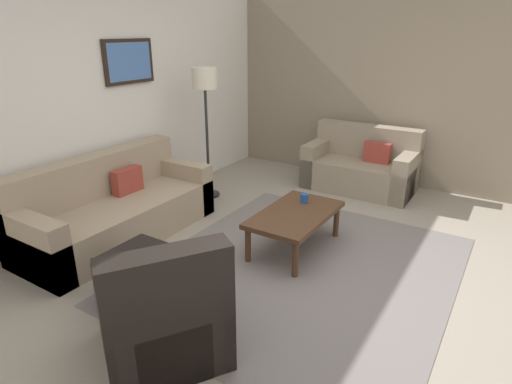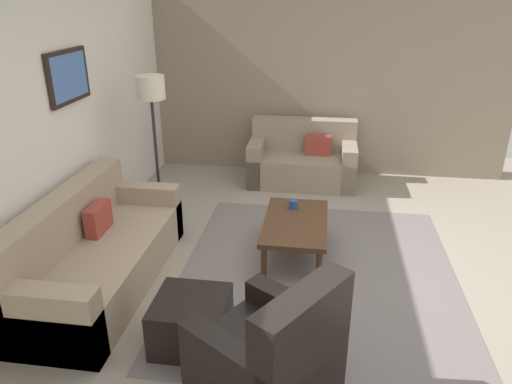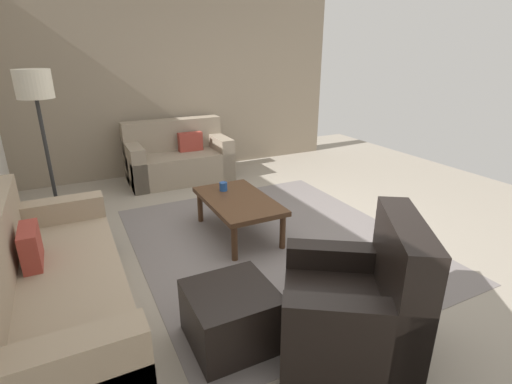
{
  "view_description": "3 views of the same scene",
  "coord_description": "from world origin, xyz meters",
  "views": [
    {
      "loc": [
        -3.26,
        -1.55,
        2.16
      ],
      "look_at": [
        -0.06,
        0.48,
        0.72
      ],
      "focal_mm": 30.04,
      "sensor_mm": 36.0,
      "label": 1
    },
    {
      "loc": [
        -4.02,
        0.02,
        2.58
      ],
      "look_at": [
        0.12,
        0.63,
        0.8
      ],
      "focal_mm": 33.37,
      "sensor_mm": 36.0,
      "label": 2
    },
    {
      "loc": [
        -3.08,
        1.76,
        1.88
      ],
      "look_at": [
        -0.06,
        0.24,
        0.61
      ],
      "focal_mm": 26.85,
      "sensor_mm": 36.0,
      "label": 3
    }
  ],
  "objects": [
    {
      "name": "armchair_leather",
      "position": [
        -1.57,
        0.27,
        0.31
      ],
      "size": [
        1.11,
        1.11,
        0.95
      ],
      "color": "black",
      "rests_on": "ground_plane"
    },
    {
      "name": "cup",
      "position": [
        0.63,
        0.3,
        0.46
      ],
      "size": [
        0.09,
        0.09,
        0.1
      ],
      "primitive_type": "cylinder",
      "color": "#1E478C",
      "rests_on": "coffee_table"
    },
    {
      "name": "coffee_table",
      "position": [
        0.34,
        0.25,
        0.36
      ],
      "size": [
        1.1,
        0.64,
        0.41
      ],
      "color": "#472D1C",
      "rests_on": "ground_plane"
    },
    {
      "name": "couch_main",
      "position": [
        -0.44,
        2.1,
        0.3
      ],
      "size": [
        2.18,
        0.91,
        0.88
      ],
      "color": "gray",
      "rests_on": "ground_plane"
    },
    {
      "name": "couch_loveseat",
      "position": [
        2.49,
        0.3,
        0.3
      ],
      "size": [
        0.8,
        1.49,
        0.88
      ],
      "color": "gray",
      "rests_on": "ground_plane"
    },
    {
      "name": "ottoman",
      "position": [
        -1.11,
        0.96,
        0.2
      ],
      "size": [
        0.56,
        0.56,
        0.4
      ],
      "primitive_type": "cube",
      "color": "black",
      "rests_on": "ground_plane"
    },
    {
      "name": "ground_plane",
      "position": [
        0.0,
        0.0,
        0.0
      ],
      "size": [
        8.0,
        8.0,
        0.0
      ],
      "primitive_type": "plane",
      "color": "gray"
    },
    {
      "name": "lamp_standing",
      "position": [
        1.06,
        1.95,
        1.41
      ],
      "size": [
        0.32,
        0.32,
        1.71
      ],
      "color": "black",
      "rests_on": "ground_plane"
    },
    {
      "name": "area_rug",
      "position": [
        0.0,
        0.0,
        0.0
      ],
      "size": [
        3.1,
        2.67,
        0.01
      ],
      "primitive_type": "cube",
      "color": "slate",
      "rests_on": "ground_plane"
    },
    {
      "name": "stone_feature_panel",
      "position": [
        3.0,
        0.0,
        1.4
      ],
      "size": [
        0.12,
        5.2,
        2.8
      ],
      "primitive_type": "cube",
      "color": "gray",
      "rests_on": "ground_plane"
    }
  ]
}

